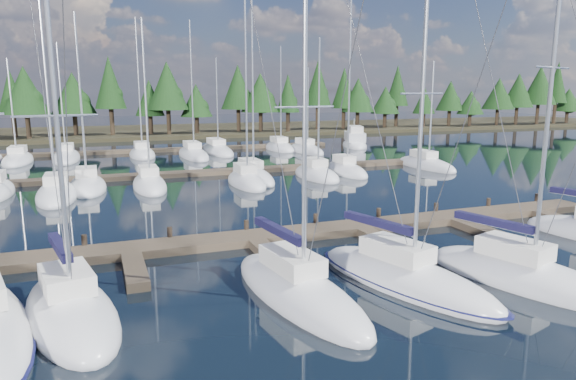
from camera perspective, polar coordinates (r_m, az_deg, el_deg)
name	(u,v)px	position (r m, az deg, el deg)	size (l,w,h in m)	color
ground	(205,197)	(37.84, -9.22, -0.77)	(260.00, 260.00, 0.00)	black
far_shore	(138,132)	(96.91, -16.36, 6.22)	(220.00, 30.00, 0.60)	#2E2919
main_dock	(256,241)	(25.86, -3.62, -5.70)	(44.00, 6.13, 0.90)	brown
back_docks	(168,161)	(56.89, -13.17, 3.21)	(50.00, 21.80, 0.40)	brown
front_sailboat_2	(71,312)	(19.19, -22.97, -12.40)	(4.21, 7.97, 12.47)	silver
front_sailboat_3	(297,291)	(19.48, 1.02, -11.14)	(3.75, 9.20, 12.85)	silver
front_sailboat_4	(404,278)	(21.25, 12.73, -9.49)	(5.23, 9.62, 13.65)	silver
front_sailboat_5	(521,276)	(22.94, 24.50, -8.65)	(5.04, 8.86, 15.35)	silver
back_sailboat_rows	(170,165)	(53.02, -12.95, 2.74)	(47.23, 33.31, 17.40)	silver
motor_yacht_right	(355,143)	(72.16, 7.41, 5.25)	(6.05, 9.82, 4.66)	silver
tree_line	(128,92)	(86.71, -17.32, 10.31)	(186.77, 12.11, 13.25)	black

